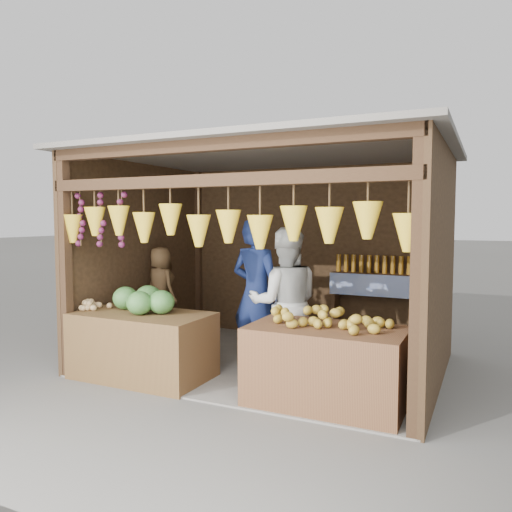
{
  "coord_description": "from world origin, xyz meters",
  "views": [
    {
      "loc": [
        2.47,
        -5.65,
        1.83
      ],
      "look_at": [
        -0.15,
        -0.1,
        1.37
      ],
      "focal_mm": 35.0,
      "sensor_mm": 36.0,
      "label": 1
    }
  ],
  "objects": [
    {
      "name": "tanfruit_pile",
      "position": [
        -1.77,
        -1.17,
        0.82
      ],
      "size": [
        0.34,
        0.4,
        0.13
      ],
      "primitive_type": null,
      "color": "#A97F4E",
      "rests_on": "counter_left"
    },
    {
      "name": "vendor_seated",
      "position": [
        -1.64,
        -0.02,
        0.89
      ],
      "size": [
        0.63,
        0.52,
        1.12
      ],
      "primitive_type": "imported",
      "rotation": [
        0.0,
        0.0,
        2.79
      ],
      "color": "#503820",
      "rests_on": "stool"
    },
    {
      "name": "back_shelf",
      "position": [
        1.05,
        1.28,
        0.87
      ],
      "size": [
        1.25,
        0.32,
        1.32
      ],
      "color": "#382314",
      "rests_on": "ground"
    },
    {
      "name": "melon_pile",
      "position": [
        -1.11,
        -1.06,
        0.91
      ],
      "size": [
        1.0,
        0.5,
        0.32
      ],
      "primitive_type": null,
      "color": "#124413",
      "rests_on": "counter_left"
    },
    {
      "name": "woman_standing",
      "position": [
        0.36,
        -0.4,
        0.87
      ],
      "size": [
        1.04,
        0.95,
        1.74
      ],
      "primitive_type": "imported",
      "rotation": [
        0.0,
        0.0,
        3.57
      ],
      "color": "beige",
      "rests_on": "ground"
    },
    {
      "name": "stall_structure",
      "position": [
        -0.03,
        -0.04,
        1.67
      ],
      "size": [
        4.3,
        3.3,
        2.66
      ],
      "color": "slate",
      "rests_on": "ground"
    },
    {
      "name": "counter_left",
      "position": [
        -1.12,
        -1.11,
        0.38
      ],
      "size": [
        1.56,
        0.85,
        0.75
      ],
      "primitive_type": "cube",
      "color": "#50331A",
      "rests_on": "ground"
    },
    {
      "name": "counter_right",
      "position": [
        1.06,
        -1.05,
        0.39
      ],
      "size": [
        1.51,
        0.85,
        0.78
      ],
      "primitive_type": "cube",
      "color": "#512E1B",
      "rests_on": "ground"
    },
    {
      "name": "mango_pile",
      "position": [
        1.06,
        -1.03,
        0.89
      ],
      "size": [
        1.4,
        0.64,
        0.22
      ],
      "primitive_type": null,
      "color": "#BE6519",
      "rests_on": "counter_right"
    },
    {
      "name": "man_standing",
      "position": [
        -0.09,
        -0.21,
        0.92
      ],
      "size": [
        0.73,
        0.54,
        1.84
      ],
      "primitive_type": "imported",
      "rotation": [
        0.0,
        0.0,
        2.99
      ],
      "color": "#121D46",
      "rests_on": "ground"
    },
    {
      "name": "stool",
      "position": [
        -1.64,
        -0.02,
        0.17
      ],
      "size": [
        0.35,
        0.35,
        0.33
      ],
      "primitive_type": "cube",
      "color": "black",
      "rests_on": "ground"
    },
    {
      "name": "ground",
      "position": [
        0.0,
        0.0,
        0.0
      ],
      "size": [
        80.0,
        80.0,
        0.0
      ],
      "primitive_type": "plane",
      "color": "#514F49",
      "rests_on": "ground"
    }
  ]
}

